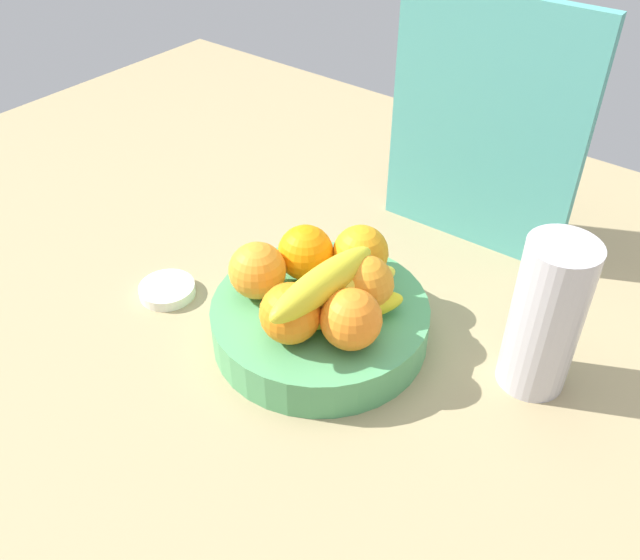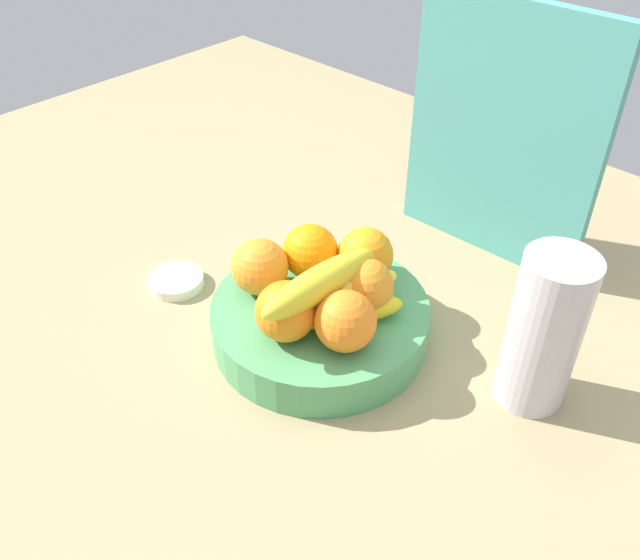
% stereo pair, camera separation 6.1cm
% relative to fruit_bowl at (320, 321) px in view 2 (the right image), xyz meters
% --- Properties ---
extents(ground_plane, '(1.80, 1.40, 0.03)m').
position_rel_fruit_bowl_xyz_m(ground_plane, '(-0.02, -0.02, -0.04)').
color(ground_plane, '#9E8B63').
extents(fruit_bowl, '(0.27, 0.27, 0.05)m').
position_rel_fruit_bowl_xyz_m(fruit_bowl, '(0.00, 0.00, 0.00)').
color(fruit_bowl, '#509E62').
rests_on(fruit_bowl, ground_plane).
extents(orange_front_left, '(0.07, 0.07, 0.07)m').
position_rel_fruit_bowl_xyz_m(orange_front_left, '(-0.05, 0.04, 0.06)').
color(orange_front_left, orange).
rests_on(orange_front_left, fruit_bowl).
extents(orange_front_right, '(0.07, 0.07, 0.07)m').
position_rel_fruit_bowl_xyz_m(orange_front_right, '(-0.08, -0.03, 0.06)').
color(orange_front_right, orange).
rests_on(orange_front_right, fruit_bowl).
extents(orange_center, '(0.07, 0.07, 0.07)m').
position_rel_fruit_bowl_xyz_m(orange_center, '(0.01, -0.06, 0.06)').
color(orange_center, orange).
rests_on(orange_center, fruit_bowl).
extents(orange_back_left, '(0.07, 0.07, 0.07)m').
position_rel_fruit_bowl_xyz_m(orange_back_left, '(0.07, -0.03, 0.06)').
color(orange_back_left, orange).
rests_on(orange_back_left, fruit_bowl).
extents(orange_back_right, '(0.07, 0.07, 0.07)m').
position_rel_fruit_bowl_xyz_m(orange_back_right, '(0.04, 0.03, 0.06)').
color(orange_back_right, orange).
rests_on(orange_back_right, fruit_bowl).
extents(orange_top_stack, '(0.07, 0.07, 0.07)m').
position_rel_fruit_bowl_xyz_m(orange_top_stack, '(0.00, 0.08, 0.06)').
color(orange_top_stack, orange).
rests_on(orange_top_stack, fruit_bowl).
extents(banana_bunch, '(0.13, 0.19, 0.08)m').
position_rel_fruit_bowl_xyz_m(banana_bunch, '(0.03, -0.02, 0.07)').
color(banana_bunch, yellow).
rests_on(banana_bunch, fruit_bowl).
extents(cutting_board, '(0.28, 0.03, 0.36)m').
position_rel_fruit_bowl_xyz_m(cutting_board, '(0.04, 0.31, 0.15)').
color(cutting_board, teal).
rests_on(cutting_board, ground_plane).
extents(thermos_tumbler, '(0.08, 0.08, 0.20)m').
position_rel_fruit_bowl_xyz_m(thermos_tumbler, '(0.24, 0.10, 0.07)').
color(thermos_tumbler, '#BEB9C2').
rests_on(thermos_tumbler, ground_plane).
extents(jar_lid, '(0.08, 0.08, 0.01)m').
position_rel_fruit_bowl_xyz_m(jar_lid, '(-0.22, -0.06, -0.02)').
color(jar_lid, white).
rests_on(jar_lid, ground_plane).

